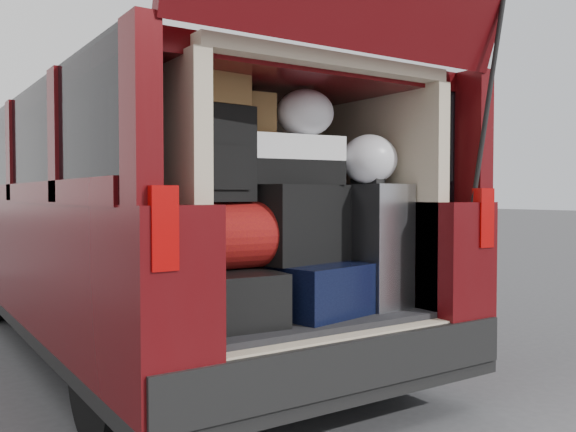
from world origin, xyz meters
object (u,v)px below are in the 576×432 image
object	(u,v)px
black_soft_case	(298,223)
backpack	(218,154)
silver_roller	(367,245)
red_duffel	(228,236)
twotone_duffel	(285,161)
black_hardshell	(219,296)
navy_hardshell	(303,287)

from	to	relation	value
black_soft_case	backpack	size ratio (longest dim) A/B	1.23
silver_roller	backpack	size ratio (longest dim) A/B	1.46
red_duffel	backpack	world-z (taller)	backpack
twotone_duffel	black_soft_case	bearing A→B (deg)	-21.53
red_duffel	black_soft_case	bearing A→B (deg)	6.07
black_hardshell	red_duffel	xyz separation A→B (m)	(0.04, -0.00, 0.28)
navy_hardshell	twotone_duffel	xyz separation A→B (m)	(-0.05, 0.08, 0.63)
black_hardshell	backpack	distance (m)	0.65
silver_roller	black_soft_case	distance (m)	0.42
red_duffel	twotone_duffel	world-z (taller)	twotone_duffel
silver_roller	backpack	xyz separation A→B (m)	(-0.85, 0.06, 0.45)
backpack	black_soft_case	bearing A→B (deg)	-2.31
black_hardshell	backpack	size ratio (longest dim) A/B	1.37
black_hardshell	silver_roller	size ratio (longest dim) A/B	0.94
black_hardshell	black_soft_case	xyz separation A→B (m)	(0.46, 0.02, 0.32)
twotone_duffel	silver_roller	bearing A→B (deg)	-8.34
black_hardshell	red_duffel	bearing A→B (deg)	1.16
navy_hardshell	black_hardshell	bearing A→B (deg)	164.56
navy_hardshell	red_duffel	distance (m)	0.49
red_duffel	backpack	bearing A→B (deg)	172.64
navy_hardshell	silver_roller	xyz separation A→B (m)	(0.39, -0.03, 0.20)
silver_roller	twotone_duffel	distance (m)	0.64
navy_hardshell	backpack	size ratio (longest dim) A/B	1.30
black_soft_case	twotone_duffel	size ratio (longest dim) A/B	0.99
black_soft_case	twotone_duffel	distance (m)	0.32
navy_hardshell	twotone_duffel	size ratio (longest dim) A/B	1.05
navy_hardshell	twotone_duffel	distance (m)	0.64
silver_roller	black_soft_case	size ratio (longest dim) A/B	1.19
navy_hardshell	black_soft_case	size ratio (longest dim) A/B	1.06
navy_hardshell	black_soft_case	world-z (taller)	black_soft_case
black_hardshell	red_duffel	world-z (taller)	red_duffel
navy_hardshell	red_duffel	world-z (taller)	red_duffel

